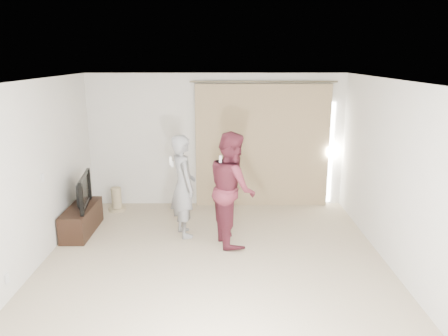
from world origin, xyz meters
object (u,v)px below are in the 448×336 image
at_px(tv, 79,191).
at_px(person_man, 183,186).
at_px(tv_console, 82,220).
at_px(person_woman, 232,188).

distance_m(tv, person_man, 1.75).
bearing_deg(person_man, tv_console, 176.51).
bearing_deg(person_woman, person_man, 159.49).
relative_size(tv_console, person_man, 0.69).
height_order(tv_console, person_woman, person_woman).
bearing_deg(person_woman, tv, 170.98).
distance_m(tv_console, person_woman, 2.66).
xyz_separation_m(tv, person_man, (1.75, -0.11, 0.12)).
height_order(person_man, person_woman, person_woman).
bearing_deg(tv_console, person_man, -3.49).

